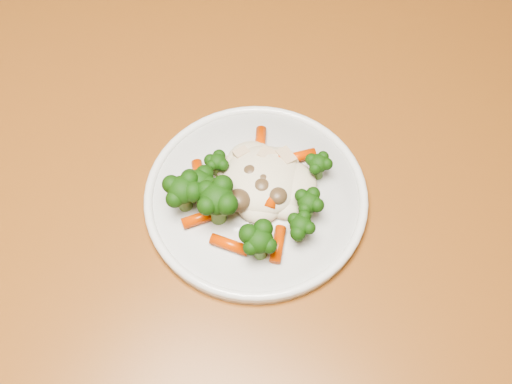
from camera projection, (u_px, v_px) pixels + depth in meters
dining_table at (190, 187)px, 0.83m from camera, size 1.44×1.22×0.75m
plate at (256, 198)px, 0.71m from camera, size 0.24×0.24×0.01m
meal at (247, 192)px, 0.68m from camera, size 0.17×0.17×0.05m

